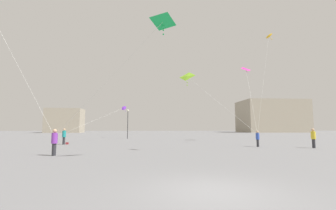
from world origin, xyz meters
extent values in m
plane|color=slate|center=(0.00, 0.00, 0.00)|extent=(300.00, 300.00, 0.00)
cylinder|color=#2D2D33|center=(-11.88, 20.66, 0.42)|extent=(0.27, 0.27, 0.84)
cylinder|color=teal|center=(-11.88, 20.66, 1.21)|extent=(0.40, 0.40, 0.73)
sphere|color=tan|center=(-11.88, 20.66, 1.71)|extent=(0.27, 0.27, 0.27)
cylinder|color=#2D2D33|center=(8.91, 15.64, 0.37)|extent=(0.24, 0.24, 0.74)
cylinder|color=#3351B7|center=(8.91, 15.64, 1.06)|extent=(0.35, 0.35, 0.64)
sphere|color=tan|center=(8.91, 15.64, 1.50)|extent=(0.24, 0.24, 0.24)
cylinder|color=#2D2D33|center=(-8.53, 9.62, 0.42)|extent=(0.27, 0.27, 0.83)
cylinder|color=purple|center=(-8.53, 9.62, 1.19)|extent=(0.40, 0.40, 0.72)
sphere|color=tan|center=(-8.53, 9.62, 1.69)|extent=(0.27, 0.27, 0.27)
cylinder|color=#2D2D33|center=(13.56, 13.90, 0.42)|extent=(0.28, 0.28, 0.84)
cylinder|color=yellow|center=(13.56, 13.90, 1.21)|extent=(0.40, 0.40, 0.73)
sphere|color=tan|center=(13.56, 13.90, 1.72)|extent=(0.28, 0.28, 0.28)
pyramid|color=green|center=(-1.21, 6.70, 8.48)|extent=(1.59, 1.32, 0.61)
sphere|color=green|center=(-1.18, 6.82, 8.25)|extent=(0.10, 0.10, 0.10)
sphere|color=green|center=(-1.17, 6.96, 8.04)|extent=(0.10, 0.10, 0.10)
sphere|color=green|center=(-1.15, 7.10, 7.83)|extent=(0.10, 0.10, 0.10)
cylinder|color=silver|center=(-4.86, 8.15, 4.88)|extent=(7.35, 2.96, 7.17)
cone|color=yellow|center=(12.51, 19.13, 13.20)|extent=(0.86, 1.00, 0.72)
sphere|color=yellow|center=(12.57, 19.00, 12.99)|extent=(0.10, 0.10, 0.10)
sphere|color=yellow|center=(12.62, 18.87, 12.78)|extent=(0.10, 0.10, 0.10)
sphere|color=yellow|center=(12.67, 18.74, 12.57)|extent=(0.10, 0.10, 0.10)
cylinder|color=silver|center=(10.71, 17.39, 7.25)|extent=(3.63, 3.51, 11.91)
cone|color=purple|center=(-7.09, 37.94, 5.80)|extent=(1.13, 0.94, 0.86)
sphere|color=purple|center=(-6.98, 38.04, 5.59)|extent=(0.10, 0.10, 0.10)
sphere|color=purple|center=(-6.88, 38.13, 5.38)|extent=(0.10, 0.10, 0.10)
sphere|color=purple|center=(-6.78, 38.23, 5.17)|extent=(0.10, 0.10, 0.10)
cylinder|color=silver|center=(-9.48, 29.30, 3.55)|extent=(4.81, 17.29, 4.51)
pyramid|color=#D12899|center=(12.27, 25.46, 10.66)|extent=(1.78, 1.41, 0.69)
sphere|color=#D12899|center=(12.26, 25.34, 10.43)|extent=(0.10, 0.10, 0.10)
sphere|color=#D12899|center=(12.26, 25.20, 10.22)|extent=(0.10, 0.10, 0.10)
sphere|color=#D12899|center=(12.26, 25.06, 10.01)|extent=(0.10, 0.10, 0.10)
cylinder|color=silver|center=(10.58, 20.56, 5.97)|extent=(3.37, 9.85, 9.35)
pyramid|color=#8CD12D|center=(1.07, 11.50, 6.15)|extent=(1.15, 1.08, 0.62)
sphere|color=#8CD12D|center=(1.11, 11.66, 5.92)|extent=(0.10, 0.10, 0.10)
sphere|color=#8CD12D|center=(1.13, 11.80, 5.71)|extent=(0.10, 0.10, 0.10)
sphere|color=#8CD12D|center=(1.15, 11.94, 5.50)|extent=(0.10, 0.10, 0.10)
cylinder|color=silver|center=(5.00, 13.58, 3.72)|extent=(7.84, 4.14, 4.85)
cylinder|color=silver|center=(-11.16, 9.81, 5.94)|extent=(5.28, 0.38, 9.29)
cube|color=#A39984|center=(-37.00, 90.61, 4.93)|extent=(14.24, 9.50, 9.86)
cube|color=#A39984|center=(53.00, 92.99, 7.11)|extent=(27.26, 17.96, 14.21)
cylinder|color=#2D2D30|center=(-5.95, 34.58, 2.45)|extent=(0.12, 0.12, 4.90)
sphere|color=#EAE5C6|center=(-5.95, 34.58, 5.05)|extent=(0.36, 0.36, 0.36)
cube|color=maroon|center=(-11.53, 20.76, 0.12)|extent=(0.32, 0.14, 0.24)
camera|label=1|loc=(-1.95, -6.88, 1.89)|focal=24.45mm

